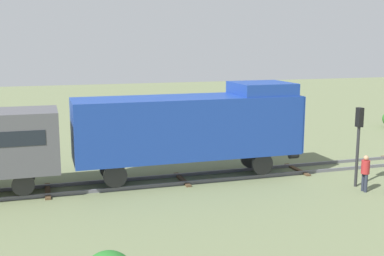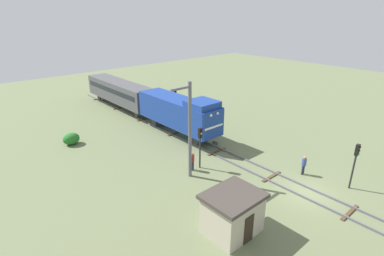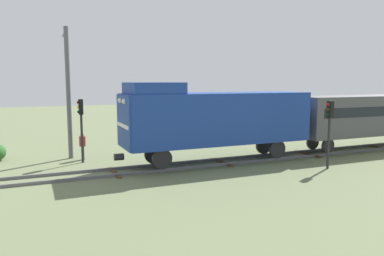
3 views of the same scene
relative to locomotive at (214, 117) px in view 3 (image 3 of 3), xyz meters
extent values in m
cube|color=#4C3823|center=(0.00, -5.86, -2.73)|extent=(2.40, 0.24, 0.09)
cube|color=#4C3823|center=(0.00, 0.54, -2.73)|extent=(2.40, 0.24, 0.09)
cube|color=#4C3823|center=(0.00, 6.94, -2.73)|extent=(2.40, 0.24, 0.09)
cube|color=#4C3823|center=(0.00, 13.34, -2.73)|extent=(2.40, 0.24, 0.09)
cube|color=navy|center=(0.00, 0.24, -0.06)|extent=(2.90, 11.00, 2.90)
cube|color=navy|center=(0.00, -3.66, 1.69)|extent=(2.75, 2.80, 0.60)
cube|color=navy|center=(0.00, -5.31, -0.06)|extent=(2.84, 0.10, 2.84)
cube|color=white|center=(0.00, -5.35, -0.26)|extent=(2.46, 0.06, 0.20)
sphere|color=white|center=(-0.45, -5.36, 1.04)|extent=(0.28, 0.28, 0.28)
sphere|color=white|center=(0.45, -5.36, 1.04)|extent=(0.28, 0.28, 0.28)
cylinder|color=#262628|center=(0.00, -5.61, -1.91)|extent=(0.36, 0.50, 0.36)
cylinder|color=#262628|center=(-0.72, -3.46, -2.06)|extent=(0.18, 1.10, 1.10)
cylinder|color=#262628|center=(0.72, -3.46, -2.06)|extent=(0.18, 1.10, 1.10)
cylinder|color=#262628|center=(-0.72, 3.94, -2.06)|extent=(0.18, 1.10, 1.10)
cylinder|color=#262628|center=(0.72, 3.94, -2.06)|extent=(0.18, 1.10, 1.10)
cube|color=#4C4C51|center=(0.00, 13.34, -0.30)|extent=(2.80, 14.00, 2.70)
cube|color=black|center=(0.00, 13.34, 0.05)|extent=(2.84, 12.88, 0.64)
cylinder|color=#262628|center=(-0.72, 7.94, -2.13)|extent=(0.16, 0.96, 0.96)
cylinder|color=#262628|center=(0.72, 7.94, -2.13)|extent=(0.16, 0.96, 0.96)
cylinder|color=#262628|center=(-3.40, -7.06, -0.88)|extent=(0.14, 0.14, 3.78)
cube|color=black|center=(-3.40, -7.06, 0.55)|extent=(0.32, 0.24, 0.90)
sphere|color=#390606|center=(-3.40, -7.20, 0.82)|extent=(0.16, 0.16, 0.16)
sphere|color=yellow|center=(-3.40, -7.20, 0.54)|extent=(0.16, 0.16, 0.16)
sphere|color=black|center=(-3.40, -7.20, 0.26)|extent=(0.16, 0.16, 0.16)
cylinder|color=#262628|center=(3.60, 5.24, -0.89)|extent=(0.14, 0.14, 3.76)
cube|color=black|center=(3.60, 5.24, 0.53)|extent=(0.32, 0.24, 0.90)
sphere|color=red|center=(3.60, 5.10, 0.80)|extent=(0.16, 0.16, 0.16)
sphere|color=#3C3306|center=(3.60, 5.10, 0.52)|extent=(0.16, 0.16, 0.16)
sphere|color=black|center=(3.60, 5.10, 0.24)|extent=(0.16, 0.16, 0.16)
cylinder|color=#262B38|center=(-4.30, -6.95, -2.35)|extent=(0.15, 0.15, 0.85)
cylinder|color=#262B38|center=(-4.10, -6.95, -2.35)|extent=(0.15, 0.15, 0.85)
cylinder|color=maroon|center=(-4.20, -6.95, -1.61)|extent=(0.38, 0.38, 0.62)
sphere|color=tan|center=(-4.20, -6.95, -1.19)|extent=(0.23, 0.23, 0.23)
cylinder|color=#595960|center=(-5.00, -7.58, 1.29)|extent=(0.28, 0.28, 8.12)
cube|color=#595960|center=(-5.90, -7.58, 4.95)|extent=(1.80, 0.16, 0.16)
ellipsoid|color=#256C26|center=(-10.07, 5.47, -2.16)|extent=(1.70, 1.39, 1.24)
camera|label=1|loc=(-22.13, 6.87, 3.96)|focal=45.00mm
camera|label=2|loc=(-19.49, -24.28, 10.31)|focal=28.00mm
camera|label=3|loc=(19.29, -9.74, 2.06)|focal=35.00mm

